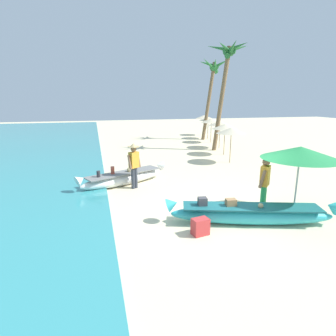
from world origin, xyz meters
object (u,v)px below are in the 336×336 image
(boat_cyan_foreground, at_px, (250,214))
(palm_tree_leaning_seaward, at_px, (213,74))
(patio_umbrella_large, at_px, (300,153))
(cooler_box, at_px, (200,227))
(boat_white_midground, at_px, (124,178))
(palm_tree_tall_inland, at_px, (227,62))
(person_tourist_customer, at_px, (264,183))
(person_vendor_hatted, at_px, (134,163))

(boat_cyan_foreground, xyz_separation_m, palm_tree_leaning_seaward, (5.66, 15.89, 5.09))
(boat_cyan_foreground, distance_m, patio_umbrella_large, 2.25)
(boat_cyan_foreground, distance_m, cooler_box, 1.59)
(cooler_box, bearing_deg, boat_white_midground, 96.12)
(palm_tree_leaning_seaward, xyz_separation_m, cooler_box, (-7.23, -16.15, -5.15))
(patio_umbrella_large, relative_size, palm_tree_tall_inland, 0.31)
(person_tourist_customer, bearing_deg, boat_white_midground, 132.57)
(boat_cyan_foreground, bearing_deg, person_tourist_customer, 34.89)
(boat_cyan_foreground, relative_size, patio_umbrella_large, 2.14)
(boat_white_midground, xyz_separation_m, person_vendor_hatted, (0.35, -0.56, 0.73))
(palm_tree_leaning_seaward, relative_size, cooler_box, 15.42)
(patio_umbrella_large, height_order, cooler_box, patio_umbrella_large)
(boat_cyan_foreground, distance_m, person_vendor_hatted, 4.81)
(person_vendor_hatted, height_order, palm_tree_tall_inland, palm_tree_tall_inland)
(boat_white_midground, relative_size, cooler_box, 8.82)
(person_tourist_customer, relative_size, cooler_box, 3.98)
(boat_cyan_foreground, height_order, palm_tree_leaning_seaward, palm_tree_leaning_seaward)
(palm_tree_tall_inland, bearing_deg, boat_cyan_foreground, -112.32)
(boat_cyan_foreground, relative_size, boat_white_midground, 1.21)
(palm_tree_tall_inland, height_order, palm_tree_leaning_seaward, palm_tree_tall_inland)
(palm_tree_leaning_seaward, bearing_deg, cooler_box, -114.11)
(palm_tree_leaning_seaward, bearing_deg, patio_umbrella_large, -104.60)
(boat_white_midground, relative_size, person_tourist_customer, 2.22)
(boat_cyan_foreground, height_order, patio_umbrella_large, patio_umbrella_large)
(person_tourist_customer, height_order, palm_tree_tall_inland, palm_tree_tall_inland)
(boat_cyan_foreground, height_order, palm_tree_tall_inland, palm_tree_tall_inland)
(boat_cyan_foreground, xyz_separation_m, palm_tree_tall_inland, (4.47, 10.90, 5.39))
(boat_white_midground, xyz_separation_m, palm_tree_leaning_seaward, (8.65, 11.38, 5.08))
(boat_cyan_foreground, relative_size, person_vendor_hatted, 2.63)
(palm_tree_tall_inland, bearing_deg, boat_white_midground, -139.45)
(cooler_box, bearing_deg, patio_umbrella_large, -2.35)
(boat_cyan_foreground, xyz_separation_m, patio_umbrella_large, (1.57, 0.19, 1.60))
(palm_tree_tall_inland, distance_m, palm_tree_leaning_seaward, 5.14)
(palm_tree_tall_inland, distance_m, cooler_box, 13.81)
(patio_umbrella_large, bearing_deg, palm_tree_tall_inland, 74.82)
(boat_white_midground, bearing_deg, boat_cyan_foreground, -56.49)
(person_tourist_customer, distance_m, patio_umbrella_large, 1.29)
(patio_umbrella_large, bearing_deg, boat_white_midground, 136.49)
(boat_white_midground, height_order, person_vendor_hatted, person_vendor_hatted)
(boat_white_midground, height_order, patio_umbrella_large, patio_umbrella_large)
(person_vendor_hatted, xyz_separation_m, person_tourist_customer, (3.35, -3.47, -0.04))
(boat_cyan_foreground, height_order, boat_white_midground, boat_white_midground)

